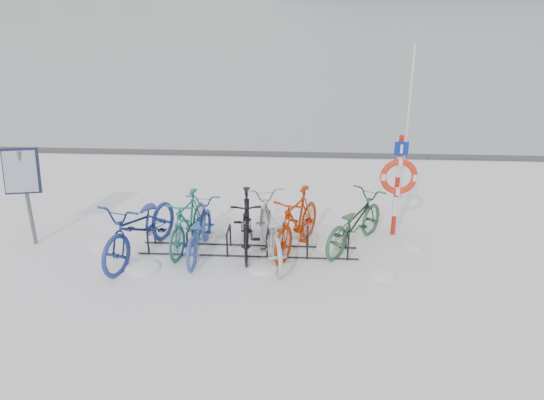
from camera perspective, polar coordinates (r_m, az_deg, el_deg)
name	(u,v)px	position (r m, az deg, el deg)	size (l,w,h in m)	color
ground	(248,251)	(9.83, -2.55, -5.55)	(900.00, 900.00, 0.00)	white
ice_sheet	(301,1)	(163.72, 3.18, 20.54)	(400.00, 298.00, 0.02)	#919DA4
quay_edge	(269,154)	(15.26, -0.35, 4.96)	(400.00, 0.25, 0.10)	#3F3F42
bike_rack	(248,243)	(9.74, -2.57, -4.61)	(4.00, 0.48, 0.46)	black
info_board	(23,177)	(10.56, -25.24, 2.27)	(0.66, 0.35, 1.88)	#595B5E
lifebuoy_station	(399,177)	(10.23, 13.48, 2.47)	(0.70, 0.22, 3.64)	#AD1D0D
bike_0	(141,225)	(9.73, -13.93, -2.62)	(0.79, 2.26, 1.19)	navy
bike_1	(188,220)	(9.90, -9.00, -2.14)	(0.50, 1.78, 1.07)	#1E6A68
bike_2	(198,228)	(9.67, -7.93, -3.03)	(0.64, 1.84, 0.97)	#3250A5
bike_3	(247,221)	(9.70, -2.76, -2.24)	(0.53, 1.87, 1.13)	black
bike_4	(270,227)	(9.44, -0.27, -2.95)	(0.74, 2.13, 1.12)	#ADB0B4
bike_5	(297,220)	(9.67, 2.70, -2.18)	(0.55, 1.94, 1.17)	#A72803
bike_6	(354,220)	(9.94, 8.85, -2.16)	(0.68, 1.97, 1.03)	#2D5A38
snow_drifts	(253,258)	(9.59, -2.03, -6.29)	(6.19, 1.96, 0.23)	white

